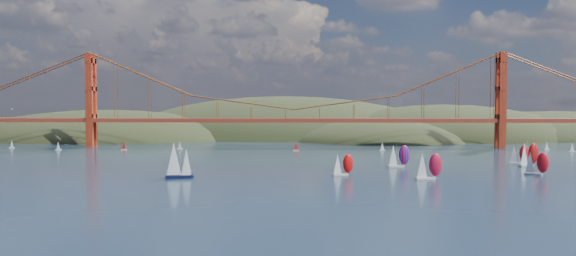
{
  "coord_description": "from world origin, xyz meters",
  "views": [
    {
      "loc": [
        4.99,
        -148.44,
        25.76
      ],
      "look_at": [
        -1.18,
        90.0,
        15.1
      ],
      "focal_mm": 35.0,
      "sensor_mm": 36.0,
      "label": 1
    }
  ],
  "objects_px": {
    "racer_0": "(343,164)",
    "racer_rwb": "(398,156)",
    "racer_3": "(519,154)",
    "racer_4": "(529,154)",
    "racer_2": "(536,163)",
    "sloop_navy": "(178,161)",
    "racer_1": "(428,165)"
  },
  "relations": [
    {
      "from": "racer_3",
      "to": "racer_4",
      "type": "relative_size",
      "value": 0.85
    },
    {
      "from": "racer_0",
      "to": "racer_4",
      "type": "bearing_deg",
      "value": 6.82
    },
    {
      "from": "racer_3",
      "to": "racer_0",
      "type": "bearing_deg",
      "value": -133.08
    },
    {
      "from": "racer_1",
      "to": "racer_3",
      "type": "distance_m",
      "value": 70.07
    },
    {
      "from": "racer_0",
      "to": "racer_rwb",
      "type": "distance_m",
      "value": 35.65
    },
    {
      "from": "sloop_navy",
      "to": "racer_3",
      "type": "relative_size",
      "value": 1.52
    },
    {
      "from": "sloop_navy",
      "to": "racer_0",
      "type": "relative_size",
      "value": 1.59
    },
    {
      "from": "racer_1",
      "to": "racer_3",
      "type": "bearing_deg",
      "value": 40.77
    },
    {
      "from": "racer_4",
      "to": "racer_rwb",
      "type": "distance_m",
      "value": 53.87
    },
    {
      "from": "sloop_navy",
      "to": "racer_rwb",
      "type": "distance_m",
      "value": 88.2
    },
    {
      "from": "racer_rwb",
      "to": "racer_1",
      "type": "bearing_deg",
      "value": -92.28
    },
    {
      "from": "racer_2",
      "to": "racer_0",
      "type": "bearing_deg",
      "value": -144.75
    },
    {
      "from": "racer_1",
      "to": "racer_2",
      "type": "height_order",
      "value": "racer_1"
    },
    {
      "from": "racer_2",
      "to": "racer_rwb",
      "type": "distance_m",
      "value": 50.51
    },
    {
      "from": "racer_2",
      "to": "racer_3",
      "type": "relative_size",
      "value": 1.03
    },
    {
      "from": "sloop_navy",
      "to": "racer_0",
      "type": "height_order",
      "value": "sloop_navy"
    },
    {
      "from": "racer_2",
      "to": "racer_4",
      "type": "height_order",
      "value": "racer_4"
    },
    {
      "from": "sloop_navy",
      "to": "racer_2",
      "type": "relative_size",
      "value": 1.47
    },
    {
      "from": "racer_0",
      "to": "sloop_navy",
      "type": "bearing_deg",
      "value": 173.36
    },
    {
      "from": "racer_2",
      "to": "racer_4",
      "type": "xyz_separation_m",
      "value": [
        8.54,
        27.99,
        0.59
      ]
    },
    {
      "from": "racer_0",
      "to": "racer_3",
      "type": "height_order",
      "value": "racer_3"
    },
    {
      "from": "sloop_navy",
      "to": "racer_1",
      "type": "relative_size",
      "value": 1.37
    },
    {
      "from": "racer_1",
      "to": "racer_rwb",
      "type": "height_order",
      "value": "racer_rwb"
    },
    {
      "from": "racer_4",
      "to": "racer_rwb",
      "type": "relative_size",
      "value": 1.05
    },
    {
      "from": "racer_1",
      "to": "racer_rwb",
      "type": "distance_m",
      "value": 35.81
    },
    {
      "from": "sloop_navy",
      "to": "racer_rwb",
      "type": "height_order",
      "value": "sloop_navy"
    },
    {
      "from": "racer_1",
      "to": "racer_2",
      "type": "bearing_deg",
      "value": 12.64
    },
    {
      "from": "racer_0",
      "to": "racer_rwb",
      "type": "relative_size",
      "value": 0.86
    },
    {
      "from": "racer_2",
      "to": "racer_rwb",
      "type": "height_order",
      "value": "racer_rwb"
    },
    {
      "from": "racer_2",
      "to": "racer_3",
      "type": "xyz_separation_m",
      "value": [
        8.08,
        37.12,
        -0.14
      ]
    },
    {
      "from": "racer_4",
      "to": "racer_rwb",
      "type": "height_order",
      "value": "racer_4"
    },
    {
      "from": "racer_3",
      "to": "racer_1",
      "type": "bearing_deg",
      "value": -115.31
    }
  ]
}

